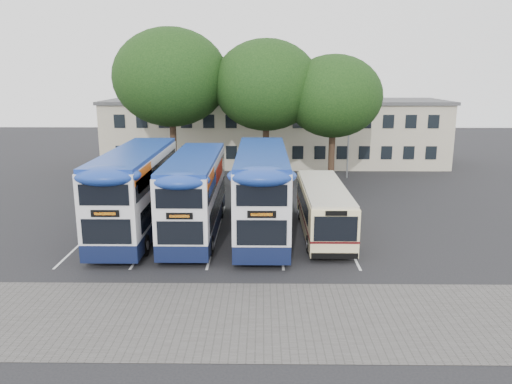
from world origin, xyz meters
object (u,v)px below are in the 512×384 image
object	(u,v)px
tree_left	(171,78)
bus_single	(323,206)
bus_dd_right	(262,188)
lamp_post	(349,118)
tree_mid	(266,85)
bus_dd_left	(136,188)
tree_right	(334,96)
bus_dd_mid	(195,191)

from	to	relation	value
tree_left	bus_single	size ratio (longest dim) A/B	1.32
tree_left	bus_dd_right	distance (m)	15.82
lamp_post	tree_mid	world-z (taller)	tree_mid
tree_mid	bus_dd_left	bearing A→B (deg)	-120.01
tree_left	tree_mid	xyz separation A→B (m)	(7.39, -0.30, -0.57)
lamp_post	tree_right	size ratio (longest dim) A/B	0.90
tree_right	bus_dd_left	size ratio (longest dim) A/B	0.91
bus_single	bus_dd_right	bearing A→B (deg)	-179.80
lamp_post	bus_dd_left	distance (m)	20.76
bus_dd_right	bus_single	bearing A→B (deg)	0.20
lamp_post	bus_single	size ratio (longest dim) A/B	0.99
lamp_post	bus_dd_right	xyz separation A→B (m)	(-7.25, -15.03, -2.51)
bus_dd_left	lamp_post	bearing A→B (deg)	46.54
bus_dd_mid	bus_dd_right	bearing A→B (deg)	1.14
bus_single	bus_dd_left	bearing A→B (deg)	179.63
bus_dd_mid	bus_single	size ratio (longest dim) A/B	1.14
tree_mid	bus_dd_mid	distance (m)	14.34
lamp_post	bus_dd_mid	size ratio (longest dim) A/B	0.86
lamp_post	tree_left	size ratio (longest dim) A/B	0.74
tree_mid	tree_right	bearing A→B (deg)	-6.70
bus_dd_left	bus_dd_mid	distance (m)	3.27
tree_mid	bus_dd_left	distance (m)	15.39
tree_left	tree_right	size ratio (longest dim) A/B	1.20
tree_right	bus_dd_left	bearing A→B (deg)	-136.04
lamp_post	bus_single	world-z (taller)	lamp_post
bus_dd_left	bus_dd_right	size ratio (longest dim) A/B	0.99
bus_dd_mid	bus_dd_right	distance (m)	3.66
lamp_post	bus_dd_right	bearing A→B (deg)	-115.74
tree_mid	bus_dd_right	xyz separation A→B (m)	(-0.32, -12.61, -5.22)
tree_left	tree_mid	size ratio (longest dim) A/B	1.08
tree_left	bus_dd_mid	xyz separation A→B (m)	(3.41, -12.99, -5.95)
tree_left	tree_right	world-z (taller)	tree_left
tree_left	bus_dd_right	size ratio (longest dim) A/B	1.09
bus_dd_right	bus_single	size ratio (longest dim) A/B	1.22
tree_left	tree_mid	world-z (taller)	tree_left
lamp_post	tree_mid	bearing A→B (deg)	-160.77
tree_right	bus_single	distance (m)	13.32
tree_right	bus_dd_mid	distance (m)	15.81
bus_dd_mid	lamp_post	bearing A→B (deg)	54.17
tree_left	bus_dd_right	world-z (taller)	tree_left
tree_right	bus_dd_mid	bearing A→B (deg)	-127.01
lamp_post	tree_right	world-z (taller)	tree_right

